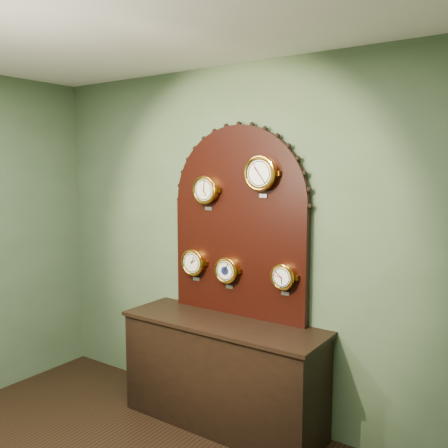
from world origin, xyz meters
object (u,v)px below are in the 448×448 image
Objects in this scene: display_board at (238,216)px; hygrometer at (194,262)px; shop_counter at (223,375)px; arabic_clock at (261,173)px; roman_clock at (206,190)px; barometer at (227,270)px; tide_clock at (283,277)px.

hygrometer is (-0.40, -0.07, -0.41)m from display_board.
arabic_clock is at bearing 32.34° from shop_counter.
display_board is at bearing 13.95° from roman_clock.
shop_counter is 0.81m from barometer.
arabic_clock is 1.14× the size of hygrometer.
roman_clock is 0.94m from tide_clock.
display_board is at bearing 90.00° from shop_counter.
arabic_clock is 0.98m from hygrometer.
arabic_clock is 0.78m from tide_clock.
display_board is 0.34m from roman_clock.
hygrometer reaches higher than tide_clock.
arabic_clock is at bearing -0.22° from barometer.
roman_clock reaches higher than tide_clock.
roman_clock is (-0.27, 0.15, 1.42)m from shop_counter.
roman_clock is at bearing 179.90° from arabic_clock.
shop_counter is 1.05× the size of display_board.
display_board reaches higher than arabic_clock.
shop_counter is at bearing -67.97° from barometer.
hygrometer is at bearing -170.50° from display_board.
display_board is 0.57m from hygrometer.
hygrometer is 1.12× the size of tide_clock.
shop_counter is 0.92m from hygrometer.
tide_clock reaches higher than barometer.
display_board is 0.42m from arabic_clock.
barometer is at bearing -179.93° from tide_clock.
arabic_clock is 1.28× the size of tide_clock.
display_board is 6.24× the size of tide_clock.
barometer is at bearing 0.09° from roman_clock.
roman_clock is 0.53m from arabic_clock.
hygrometer is 0.84m from tide_clock.
display_board is 4.86× the size of arabic_clock.
arabic_clock reaches higher than barometer.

